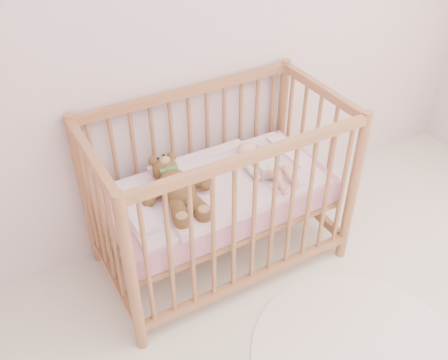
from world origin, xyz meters
TOP-DOWN VIEW (x-y plane):
  - wall_back at (0.00, 2.00)m, footprint 4.00×0.02m
  - crib at (-0.19, 1.60)m, footprint 1.36×0.76m
  - mattress at (-0.19, 1.60)m, footprint 1.22×0.62m
  - blanket at (-0.19, 1.60)m, footprint 1.10×0.58m
  - baby at (0.07, 1.58)m, footprint 0.29×0.51m
  - teddy_bear at (-0.45, 1.58)m, footprint 0.44×0.59m
  - rug at (0.08, 0.64)m, footprint 1.10×1.10m

SIDE VIEW (x-z plane):
  - rug at x=0.08m, z-range 0.00..0.01m
  - mattress at x=-0.19m, z-range 0.42..0.55m
  - crib at x=-0.19m, z-range 0.00..1.00m
  - blanket at x=-0.19m, z-range 0.53..0.59m
  - baby at x=0.07m, z-range 0.58..0.69m
  - teddy_bear at x=-0.45m, z-range 0.57..0.72m
  - wall_back at x=0.00m, z-range 0.00..2.70m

